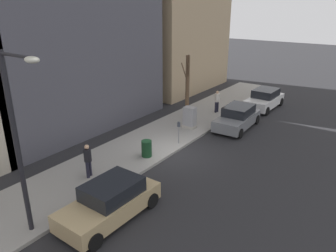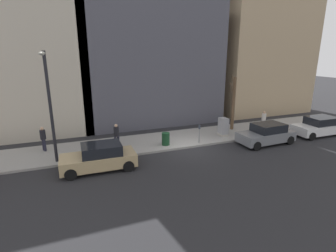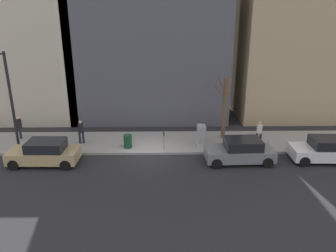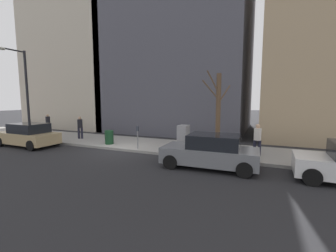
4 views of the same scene
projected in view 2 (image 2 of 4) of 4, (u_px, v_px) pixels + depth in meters
The scene contains 15 objects.
ground_plane at pixel (189, 148), 18.52m from camera, with size 120.00×120.00×0.00m, color #232326.
sidewalk at pixel (178, 139), 20.29m from camera, with size 4.00×36.00×0.15m, color gray.
parked_car_white at pixel (319, 126), 21.31m from camera, with size 2.03×4.25×1.52m.
parked_car_grey at pixel (266, 134), 19.32m from camera, with size 2.04×4.26×1.52m.
parked_car_tan at pixel (99, 157), 15.03m from camera, with size 2.00×4.24×1.52m.
parking_meter at pixel (199, 132), 19.02m from camera, with size 0.14×0.10×1.35m.
utility_box at pixel (223, 127), 20.72m from camera, with size 0.83×0.61×1.43m.
streetlamp at pixel (49, 99), 14.67m from camera, with size 1.97×0.32×6.50m.
bare_tree at pixel (233, 103), 22.05m from camera, with size 1.52×1.42×4.62m.
trash_bin at pixel (166, 139), 18.67m from camera, with size 0.56×0.56×0.90m, color #14381E.
pedestrian_near_meter at pixel (264, 119), 22.13m from camera, with size 0.36×0.40×1.66m.
pedestrian_midblock at pixel (116, 134), 18.14m from camera, with size 0.36×0.38×1.66m.
pedestrian_far_corner at pixel (43, 137), 17.43m from camera, with size 0.38×0.36×1.66m.
office_block_center at pixel (139, 17), 26.49m from camera, with size 12.89×12.89×20.01m, color #4C4C56.
office_tower_right at pixel (15, 44), 22.47m from camera, with size 11.07×11.07×14.48m, color #BCB29E.
Camera 2 is at (-15.67, 7.70, 6.54)m, focal length 28.00 mm.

